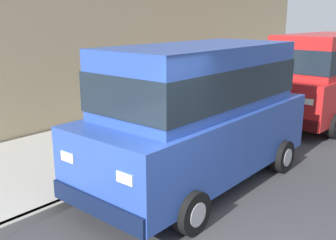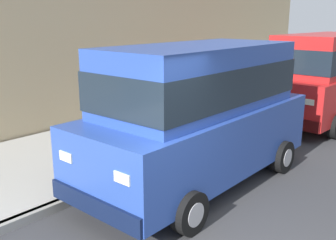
{
  "view_description": "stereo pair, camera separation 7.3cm",
  "coord_description": "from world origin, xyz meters",
  "px_view_note": "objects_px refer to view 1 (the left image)",
  "views": [
    {
      "loc": [
        1.78,
        -3.19,
        2.96
      ],
      "look_at": [
        -3.45,
        2.84,
        0.85
      ],
      "focal_mm": 41.51,
      "sensor_mm": 36.0,
      "label": 1
    },
    {
      "loc": [
        1.84,
        -3.15,
        2.96
      ],
      "look_at": [
        -3.45,
        2.84,
        0.85
      ],
      "focal_mm": 41.51,
      "sensor_mm": 36.0,
      "label": 2
    }
  ],
  "objects_px": {
    "car_red_van": "(325,74)",
    "dog_white": "(133,116)",
    "fire_hydrant": "(110,152)",
    "car_blue_van": "(200,109)"
  },
  "relations": [
    {
      "from": "car_red_van",
      "to": "fire_hydrant",
      "type": "relative_size",
      "value": 6.85
    },
    {
      "from": "car_red_van",
      "to": "dog_white",
      "type": "relative_size",
      "value": 7.42
    },
    {
      "from": "dog_white",
      "to": "fire_hydrant",
      "type": "relative_size",
      "value": 0.92
    },
    {
      "from": "car_blue_van",
      "to": "dog_white",
      "type": "relative_size",
      "value": 7.36
    },
    {
      "from": "dog_white",
      "to": "fire_hydrant",
      "type": "bearing_deg",
      "value": -52.86
    },
    {
      "from": "dog_white",
      "to": "fire_hydrant",
      "type": "xyz_separation_m",
      "value": [
        1.79,
        -2.36,
        0.05
      ]
    },
    {
      "from": "dog_white",
      "to": "car_red_van",
      "type": "bearing_deg",
      "value": 53.05
    },
    {
      "from": "car_blue_van",
      "to": "fire_hydrant",
      "type": "xyz_separation_m",
      "value": [
        -1.49,
        -0.84,
        -0.92
      ]
    },
    {
      "from": "car_blue_van",
      "to": "fire_hydrant",
      "type": "distance_m",
      "value": 1.94
    },
    {
      "from": "car_red_van",
      "to": "fire_hydrant",
      "type": "distance_m",
      "value": 7.04
    }
  ]
}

